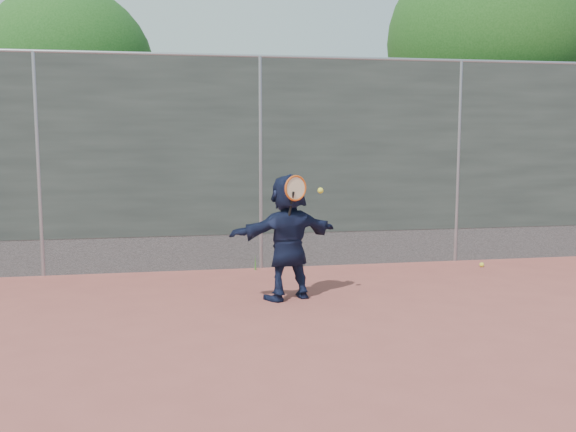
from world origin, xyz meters
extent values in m
plane|color=#9E4C42|center=(0.00, 0.00, 0.00)|extent=(80.00, 80.00, 0.00)
imported|color=#131A35|center=(0.07, 1.67, 0.73)|extent=(1.43, 0.83, 1.46)
sphere|color=yellow|center=(3.17, 2.97, 0.03)|extent=(0.07, 0.07, 0.07)
cube|color=#38423D|center=(0.00, 3.50, 1.75)|extent=(20.00, 0.04, 2.50)
cube|color=slate|center=(0.00, 3.50, 0.25)|extent=(20.00, 0.03, 0.50)
cylinder|color=gray|center=(0.00, 3.50, 3.00)|extent=(20.00, 0.05, 0.05)
cylinder|color=gray|center=(-3.00, 3.50, 1.50)|extent=(0.06, 0.06, 3.00)
cylinder|color=gray|center=(0.00, 3.50, 1.50)|extent=(0.06, 0.06, 3.00)
cylinder|color=gray|center=(3.00, 3.50, 1.50)|extent=(0.06, 0.06, 3.00)
torus|color=#C64B12|center=(0.12, 1.47, 1.31)|extent=(0.28, 0.14, 0.29)
cylinder|color=beige|center=(0.12, 1.47, 1.31)|extent=(0.23, 0.11, 0.25)
cylinder|color=black|center=(0.07, 1.49, 1.11)|extent=(0.08, 0.13, 0.33)
sphere|color=yellow|center=(0.42, 1.56, 1.28)|extent=(0.07, 0.07, 0.07)
cylinder|color=#382314|center=(4.50, 5.70, 1.30)|extent=(0.28, 0.28, 2.60)
sphere|color=#23561C|center=(4.50, 5.70, 3.59)|extent=(3.60, 3.60, 3.60)
sphere|color=#23561C|center=(5.22, 5.90, 3.23)|extent=(2.52, 2.52, 2.52)
cylinder|color=#382314|center=(-3.00, 6.50, 1.10)|extent=(0.28, 0.28, 2.20)
sphere|color=#23561C|center=(-3.00, 6.50, 3.03)|extent=(3.00, 3.00, 3.00)
sphere|color=#23561C|center=(-2.40, 6.70, 2.73)|extent=(2.10, 2.10, 2.10)
cone|color=#387226|center=(0.25, 3.38, 0.13)|extent=(0.03, 0.03, 0.26)
cone|color=#387226|center=(0.55, 3.40, 0.15)|extent=(0.03, 0.03, 0.30)
cone|color=#387226|center=(-0.10, 3.36, 0.11)|extent=(0.03, 0.03, 0.22)
camera|label=1|loc=(-1.25, -5.56, 1.88)|focal=40.00mm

